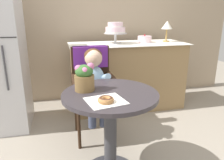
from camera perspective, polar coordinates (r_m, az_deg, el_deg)
back_wall at (r=3.35m, az=-8.11°, el=18.02°), size 4.80×0.10×2.70m
cafe_table at (r=1.71m, az=-0.45°, el=-9.96°), size 0.72×0.72×0.72m
wicker_chair at (r=2.30m, az=-5.22°, el=0.66°), size 0.42×0.45×0.95m
seated_child at (r=2.14m, az=-4.61°, el=0.49°), size 0.27×0.32×0.73m
paper_napkin at (r=1.48m, az=-1.67°, el=-5.45°), size 0.29×0.27×0.00m
donut_front at (r=1.44m, az=-1.62°, el=-5.11°), size 0.11×0.11×0.04m
flower_vase at (r=1.66m, az=-7.21°, el=0.81°), size 0.15×0.15×0.21m
display_counter at (r=3.04m, az=4.04°, el=1.18°), size 1.56×0.62×0.90m
tiered_cake_stand at (r=2.88m, az=0.89°, el=13.03°), size 0.30×0.30×0.27m
round_layer_cake at (r=3.07m, az=8.48°, el=10.48°), size 0.19×0.19×0.11m
table_lamp at (r=3.16m, az=14.13°, el=13.52°), size 0.15×0.15×0.28m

